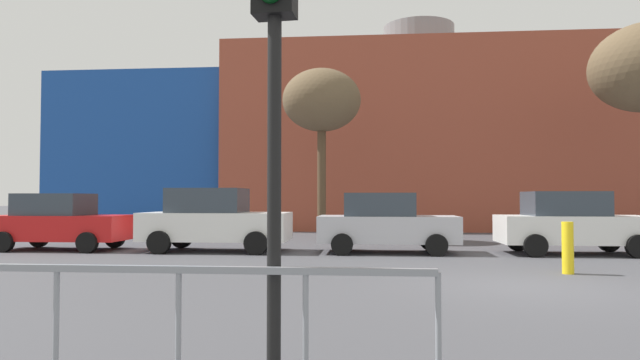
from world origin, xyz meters
TOP-DOWN VIEW (x-y plane):
  - ground_plane at (0.00, 0.00)m, footprint 200.00×200.00m
  - building_backdrop at (0.00, 21.35)m, footprint 39.35×10.96m
  - parked_car_0 at (-12.44, 6.00)m, footprint 4.03×1.98m
  - parked_car_1 at (-7.54, 6.00)m, footprint 4.39×2.15m
  - parked_car_2 at (-2.38, 6.00)m, footprint 4.06×1.99m
  - parked_car_3 at (2.89, 6.00)m, footprint 4.15×2.03m
  - traffic_light_near_left at (-3.67, -5.74)m, footprint 0.38×0.38m
  - bare_tree_0 at (-4.68, 10.68)m, footprint 3.02×3.02m
  - bollard_yellow_0 at (1.33, 1.79)m, footprint 0.24×0.24m
  - pedestrian_railing at (-5.54, -5.81)m, footprint 6.50×0.06m

SIDE VIEW (x-z plane):
  - ground_plane at x=0.00m, z-range 0.00..0.00m
  - bollard_yellow_0 at x=1.33m, z-range 0.00..1.10m
  - pedestrian_railing at x=-5.54m, z-range 0.27..1.30m
  - parked_car_0 at x=-12.44m, z-range 0.00..1.74m
  - parked_car_2 at x=-2.38m, z-range 0.00..1.75m
  - parked_car_3 at x=2.89m, z-range -0.01..1.79m
  - parked_car_1 at x=-7.54m, z-range -0.01..1.90m
  - traffic_light_near_left at x=-3.67m, z-range 0.95..5.01m
  - building_backdrop at x=0.00m, z-range -1.21..10.22m
  - bare_tree_0 at x=-4.68m, z-range 2.02..8.61m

